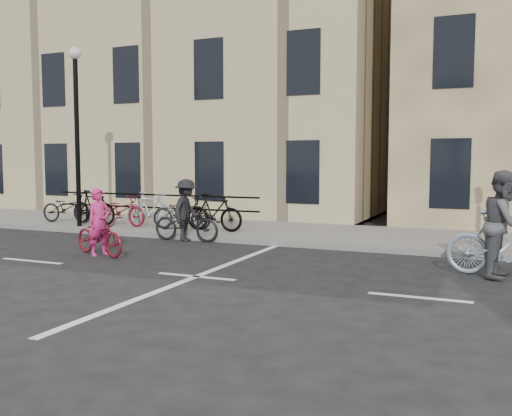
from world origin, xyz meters
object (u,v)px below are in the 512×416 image
at_px(lamp_post, 76,114).
at_px(cyclist_dark, 186,217).
at_px(cyclist_pink, 99,232).
at_px(cyclist_grey, 504,235).

height_order(lamp_post, cyclist_dark, lamp_post).
distance_m(cyclist_pink, cyclist_dark, 2.79).
distance_m(lamp_post, cyclist_grey, 12.20).
xyz_separation_m(cyclist_pink, cyclist_dark, (0.67, 2.71, 0.12)).
height_order(lamp_post, cyclist_grey, lamp_post).
bearing_deg(lamp_post, cyclist_pink, -43.92).
bearing_deg(lamp_post, cyclist_dark, -7.13).
bearing_deg(lamp_post, cyclist_grey, -10.79).
bearing_deg(cyclist_dark, lamp_post, 79.92).
xyz_separation_m(lamp_post, cyclist_grey, (11.69, -2.23, -2.69)).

